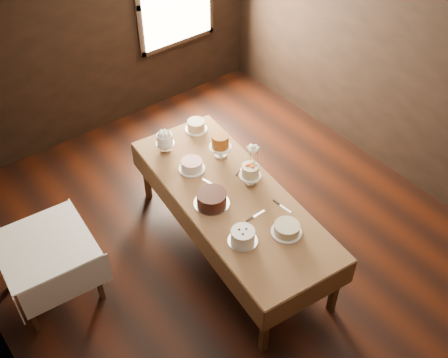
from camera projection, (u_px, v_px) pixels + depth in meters
floor at (235, 250)px, 6.10m from camera, size 5.00×6.00×0.01m
ceiling at (240, 20)px, 4.20m from camera, size 5.00×6.00×0.01m
wall_back at (90, 37)px, 6.89m from camera, size 5.00×0.02×2.80m
wall_right at (403, 71)px, 6.28m from camera, size 0.02×6.00×2.80m
display_table at (231, 199)px, 5.62m from camera, size 1.31×2.77×0.83m
side_table at (45, 250)px, 5.26m from camera, size 0.95×0.95×0.74m
cake_meringue at (165, 143)px, 6.04m from camera, size 0.25×0.25×0.23m
cake_speckled at (196, 126)px, 6.35m from camera, size 0.29×0.29×0.13m
cake_lattice at (192, 166)px, 5.84m from camera, size 0.29×0.29×0.11m
cake_caramel at (220, 147)px, 5.96m from camera, size 0.27×0.27×0.29m
cake_chocolate at (212, 199)px, 5.43m from camera, size 0.37×0.37×0.14m
cake_flowers at (250, 175)px, 5.64m from camera, size 0.24×0.24×0.24m
cake_swirl at (243, 236)px, 5.06m from camera, size 0.29×0.29×0.15m
cake_cream at (287, 229)px, 5.16m from camera, size 0.30×0.30×0.11m
cake_server_a at (259, 214)px, 5.37m from camera, size 0.24×0.03×0.01m
cake_server_b at (285, 209)px, 5.42m from camera, size 0.05×0.24×0.01m
cake_server_c at (208, 182)px, 5.72m from camera, size 0.08×0.24×0.01m
cake_server_d at (244, 167)px, 5.89m from camera, size 0.23×0.11×0.01m
flower_vase at (252, 166)px, 5.82m from camera, size 0.15×0.15×0.12m
flower_bouquet at (253, 153)px, 5.70m from camera, size 0.14×0.14×0.20m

